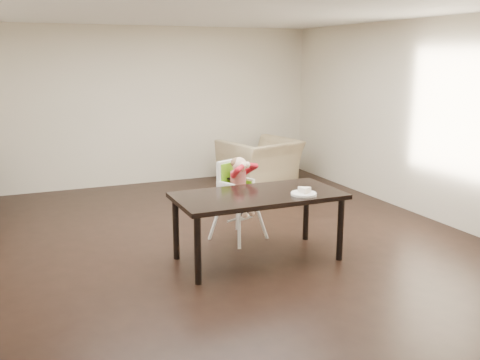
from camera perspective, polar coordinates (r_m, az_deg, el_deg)
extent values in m
plane|color=black|center=(6.46, -1.74, -6.77)|extent=(7.00, 7.00, 0.00)
cube|color=beige|center=(9.46, -9.68, 7.77)|extent=(6.00, 0.02, 2.70)
cube|color=beige|center=(3.21, 21.74, -3.07)|extent=(6.00, 0.02, 2.70)
cube|color=beige|center=(7.74, 19.42, 6.08)|extent=(0.02, 7.00, 2.70)
cube|color=white|center=(6.10, -1.93, 17.84)|extent=(6.00, 7.00, 0.02)
cube|color=black|center=(5.76, 1.95, -1.69)|extent=(1.80, 0.90, 0.05)
cylinder|color=black|center=(5.25, -4.53, -7.49)|extent=(0.07, 0.07, 0.70)
cylinder|color=black|center=(5.95, 10.65, -5.20)|extent=(0.07, 0.07, 0.70)
cylinder|color=black|center=(5.92, -6.85, -5.15)|extent=(0.07, 0.07, 0.70)
cylinder|color=black|center=(6.55, 7.06, -3.38)|extent=(0.07, 0.07, 0.70)
cylinder|color=white|center=(6.27, -0.09, -4.77)|extent=(0.05, 0.05, 0.54)
cylinder|color=white|center=(6.55, 2.21, -4.00)|extent=(0.05, 0.05, 0.54)
cylinder|color=white|center=(6.53, -2.60, -4.06)|extent=(0.05, 0.05, 0.54)
cylinder|color=white|center=(6.79, -0.29, -3.36)|extent=(0.05, 0.05, 0.54)
cube|color=white|center=(6.46, -0.20, -1.73)|extent=(0.50, 0.48, 0.05)
cube|color=#6DC118|center=(6.45, -0.20, -1.44)|extent=(0.40, 0.39, 0.03)
cube|color=white|center=(6.50, -1.17, 0.39)|extent=(0.37, 0.20, 0.41)
cube|color=#6DC118|center=(6.49, -0.98, 0.27)|extent=(0.31, 0.15, 0.37)
cube|color=black|center=(6.39, -0.90, 0.08)|extent=(0.10, 0.17, 0.02)
cube|color=black|center=(6.48, -0.14, 0.26)|extent=(0.10, 0.17, 0.02)
cylinder|color=red|center=(6.41, -0.20, -0.19)|extent=(0.29, 0.29, 0.26)
sphere|color=beige|center=(6.36, -0.07, 1.66)|extent=(0.23, 0.23, 0.17)
ellipsoid|color=brown|center=(6.37, -0.23, 1.86)|extent=(0.23, 0.23, 0.13)
sphere|color=beige|center=(6.27, 0.34, 1.54)|extent=(0.10, 0.10, 0.08)
sphere|color=beige|center=(6.32, 0.75, 1.63)|extent=(0.10, 0.10, 0.08)
cylinder|color=white|center=(5.73, 6.80, -1.51)|extent=(0.30, 0.30, 0.02)
torus|color=white|center=(5.72, 6.81, -1.39)|extent=(0.30, 0.30, 0.01)
imported|color=tan|center=(9.28, 2.16, 2.70)|extent=(1.37, 1.08, 1.05)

